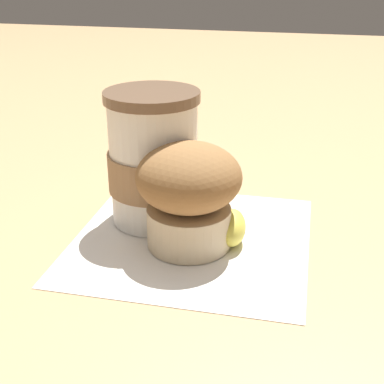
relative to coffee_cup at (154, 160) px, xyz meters
name	(u,v)px	position (x,y,z in m)	size (l,w,h in m)	color
ground_plane	(192,239)	(0.05, -0.03, -0.07)	(3.00, 3.00, 0.00)	tan
paper_napkin	(192,238)	(0.05, -0.03, -0.06)	(0.22, 0.22, 0.00)	white
coffee_cup	(154,160)	(0.00, 0.00, 0.00)	(0.09, 0.09, 0.13)	white
muffin	(191,192)	(0.05, -0.04, -0.01)	(0.10, 0.10, 0.10)	beige
banana	(207,209)	(0.06, 0.00, -0.05)	(0.11, 0.11, 0.03)	#D6CC4C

